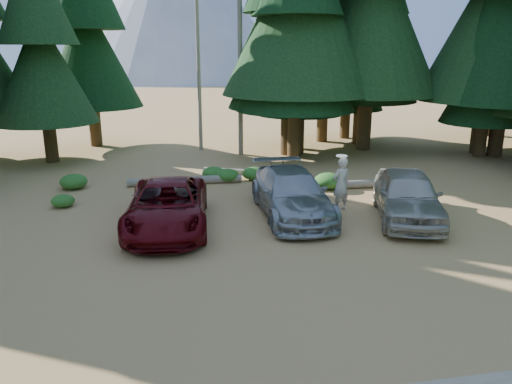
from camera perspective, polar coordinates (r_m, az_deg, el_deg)
ground at (r=12.99m, az=4.78°, el=-8.77°), size 160.00×160.00×0.00m
forest_belt_north at (r=27.09m, az=-3.58°, el=4.48°), size 36.00×7.00×22.00m
snag_front at (r=26.15m, az=-1.85°, el=17.32°), size 0.24×0.24×12.00m
snag_back at (r=27.42m, az=-6.61°, el=15.08°), size 0.20×0.20×10.00m
mountain_peak at (r=99.84m, az=-10.86°, el=20.03°), size 48.00×50.00×28.00m
red_pickup at (r=15.76m, az=-10.11°, el=-1.56°), size 2.89×5.48×1.47m
silver_minivan_center at (r=16.75m, az=4.10°, el=-0.18°), size 2.20×5.28×1.52m
silver_minivan_right at (r=17.07m, az=16.93°, el=-0.36°), size 3.30×5.15×1.63m
frisbee_player at (r=16.61m, az=9.68°, el=0.87°), size 0.77×0.64×1.87m
log_left at (r=20.90m, az=-8.11°, el=1.31°), size 4.71×0.43×0.34m
log_mid at (r=22.47m, az=-2.49°, el=2.38°), size 2.75×1.41×0.24m
log_right at (r=20.58m, az=11.75°, el=0.89°), size 5.18×0.38×0.33m
shrub_far_left at (r=21.34m, az=-20.13°, el=1.14°), size 1.08×1.08×0.59m
shrub_left at (r=19.04m, az=-21.20°, el=-0.94°), size 0.81×0.81×0.45m
shrub_center_left at (r=21.17m, az=-3.27°, el=1.93°), size 0.99×0.99×0.54m
shrub_center_right at (r=21.54m, az=-4.86°, el=2.16°), size 1.00×1.00×0.55m
shrub_right at (r=21.44m, az=-0.28°, el=2.13°), size 0.98×0.98×0.54m
shrub_far_right at (r=20.25m, az=8.29°, el=1.26°), size 1.16×1.16×0.64m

